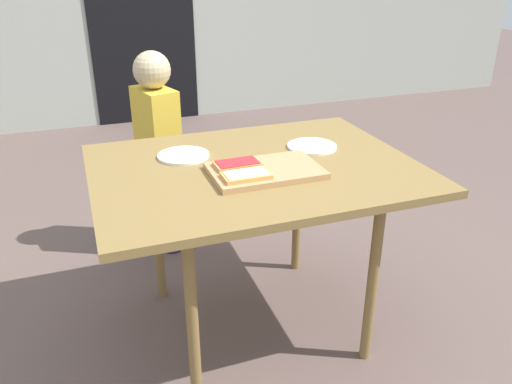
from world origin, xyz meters
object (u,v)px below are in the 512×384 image
cutting_board (265,171)px  plate_white_left (183,156)px  pizza_slice_near_left (246,175)px  dining_table (255,180)px  child_left (158,142)px  plate_white_right (312,146)px  pizza_slice_far_left (238,164)px

cutting_board → plate_white_left: bearing=132.2°
pizza_slice_near_left → dining_table: bearing=60.1°
cutting_board → child_left: (-0.23, 0.84, -0.14)m
cutting_board → child_left: size_ratio=0.38×
cutting_board → plate_white_right: size_ratio=1.95×
dining_table → plate_white_left: bearing=142.1°
plate_white_right → pizza_slice_near_left: bearing=-145.9°
cutting_board → pizza_slice_near_left: bearing=-147.5°
dining_table → cutting_board: (0.01, -0.08, 0.07)m
pizza_slice_near_left → plate_white_right: 0.43m
child_left → cutting_board: bearing=-74.4°
pizza_slice_near_left → plate_white_left: bearing=114.5°
cutting_board → child_left: child_left is taller
dining_table → plate_white_left: size_ratio=5.94×
dining_table → plate_white_right: bearing=20.2°
plate_white_left → cutting_board: bearing=-47.8°
cutting_board → pizza_slice_far_left: bearing=151.0°
cutting_board → pizza_slice_near_left: 0.11m
plate_white_right → plate_white_left: same height
dining_table → plate_white_right: size_ratio=5.94×
dining_table → pizza_slice_far_left: 0.12m
pizza_slice_far_left → child_left: (-0.15, 0.79, -0.16)m
child_left → pizza_slice_near_left: bearing=-80.8°
pizza_slice_near_left → plate_white_right: (0.35, 0.24, -0.02)m
cutting_board → plate_white_right: 0.32m
pizza_slice_near_left → plate_white_left: size_ratio=0.82×
pizza_slice_near_left → plate_white_left: pizza_slice_near_left is taller
dining_table → plate_white_left: (-0.22, 0.17, 0.06)m
child_left → plate_white_right: bearing=-52.8°
pizza_slice_far_left → plate_white_right: pizza_slice_far_left is taller
cutting_board → pizza_slice_far_left: size_ratio=2.35×
dining_table → plate_white_right: 0.30m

